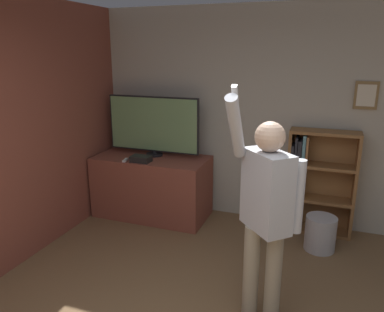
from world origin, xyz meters
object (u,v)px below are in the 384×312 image
(game_console, at_px, (141,159))
(person, at_px, (266,206))
(television, at_px, (153,125))
(bookshelf, at_px, (314,181))
(waste_bin, at_px, (320,233))

(game_console, relative_size, person, 0.13)
(television, xyz_separation_m, bookshelf, (2.03, 0.17, -0.58))
(television, relative_size, waste_bin, 3.18)
(bookshelf, bearing_deg, person, -99.45)
(television, bearing_deg, bookshelf, 4.83)
(person, bearing_deg, television, -176.77)
(game_console, relative_size, bookshelf, 0.19)
(game_console, xyz_separation_m, bookshelf, (2.06, 0.50, -0.21))
(game_console, height_order, waste_bin, game_console)
(game_console, relative_size, waste_bin, 0.63)
(waste_bin, bearing_deg, television, 172.29)
(person, height_order, waste_bin, person)
(waste_bin, bearing_deg, person, -107.71)
(game_console, bearing_deg, person, -36.72)
(game_console, xyz_separation_m, waste_bin, (2.19, 0.03, -0.65))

